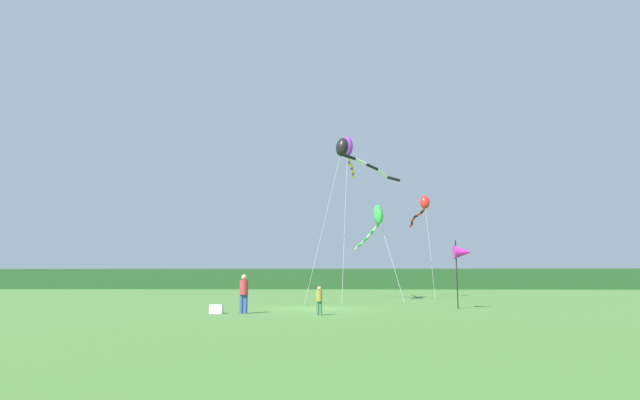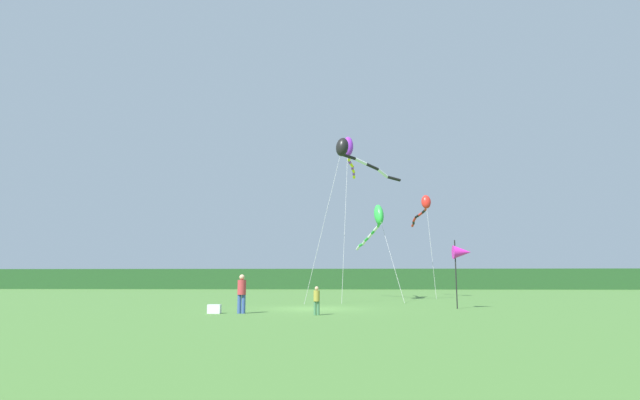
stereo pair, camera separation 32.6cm
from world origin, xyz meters
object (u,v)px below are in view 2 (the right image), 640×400
(kite_green, at_px, (377,220))
(kite_purple, at_px, (349,150))
(person_child, at_px, (317,299))
(cooler_box, at_px, (214,309))
(kite_red, at_px, (424,206))
(person_adult, at_px, (242,292))
(banner_flag_pole, at_px, (462,253))
(kite_black, at_px, (348,152))

(kite_green, bearing_deg, kite_purple, -131.87)
(person_child, distance_m, kite_purple, 16.71)
(cooler_box, bearing_deg, kite_purple, 64.78)
(kite_purple, relative_size, kite_red, 1.39)
(person_adult, relative_size, banner_flag_pole, 0.49)
(person_child, bearing_deg, kite_green, 77.47)
(kite_red, bearing_deg, person_child, -110.97)
(kite_purple, xyz_separation_m, kite_red, (6.17, 6.47, -3.10))
(person_adult, distance_m, kite_green, 17.06)
(banner_flag_pole, relative_size, kite_black, 0.33)
(person_adult, bearing_deg, kite_purple, 69.15)
(cooler_box, xyz_separation_m, kite_red, (12.14, 19.15, 7.16))
(cooler_box, bearing_deg, kite_green, 61.83)
(kite_purple, bearing_deg, person_child, -96.23)
(person_child, bearing_deg, kite_red, 69.03)
(banner_flag_pole, height_order, kite_black, kite_black)
(kite_purple, bearing_deg, kite_black, -90.51)
(person_adult, bearing_deg, kite_black, 64.20)
(person_child, xyz_separation_m, cooler_box, (-4.50, 0.79, -0.46))
(person_adult, xyz_separation_m, person_child, (3.33, -0.86, -0.28))
(banner_flag_pole, xyz_separation_m, kite_green, (-3.65, 10.86, 2.97))
(cooler_box, distance_m, kite_purple, 17.37)
(person_child, xyz_separation_m, kite_black, (1.45, 10.74, 9.01))
(kite_black, bearing_deg, kite_green, 67.65)
(person_child, distance_m, kite_green, 16.90)
(kite_purple, distance_m, kite_red, 9.46)
(banner_flag_pole, xyz_separation_m, kite_red, (0.50, 15.07, 4.56))
(banner_flag_pole, xyz_separation_m, kite_purple, (-5.67, 8.60, 7.65))
(person_adult, relative_size, kite_purple, 0.15)
(person_child, relative_size, kite_red, 0.14)
(banner_flag_pole, bearing_deg, person_child, -145.73)
(kite_purple, bearing_deg, kite_green, 48.13)
(cooler_box, distance_m, kite_black, 14.97)
(banner_flag_pole, height_order, kite_purple, kite_purple)
(kite_purple, bearing_deg, kite_red, 46.38)
(person_child, xyz_separation_m, kite_red, (7.64, 19.94, 6.70))
(kite_green, distance_m, kite_black, 6.65)
(kite_black, distance_m, kite_red, 11.33)
(person_adult, bearing_deg, person_child, -14.43)
(person_adult, xyz_separation_m, cooler_box, (-1.17, -0.07, -0.74))
(person_child, height_order, cooler_box, person_child)
(person_child, xyz_separation_m, kite_purple, (1.47, 13.46, 9.79))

